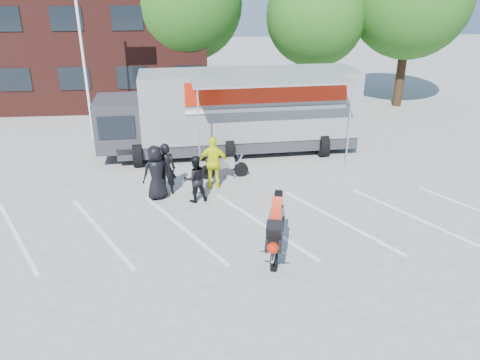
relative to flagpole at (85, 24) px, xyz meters
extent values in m
plane|color=#A5A5A0|center=(6.24, -10.00, -5.05)|extent=(100.00, 100.00, 0.00)
cube|color=white|center=(6.24, -9.00, -5.05)|extent=(18.09, 13.33, 0.01)
cube|color=#481C17|center=(-3.76, 8.00, -1.55)|extent=(18.00, 8.00, 7.00)
cylinder|color=white|center=(-0.26, 0.00, -1.05)|extent=(0.12, 0.12, 8.00)
cylinder|color=#382314|center=(4.24, 6.00, -3.43)|extent=(0.50, 0.50, 3.24)
sphere|color=#264F13|center=(4.24, 6.00, 0.53)|extent=(6.12, 6.12, 6.12)
cylinder|color=#382314|center=(11.24, 5.00, -3.61)|extent=(0.50, 0.50, 2.88)
sphere|color=#264F13|center=(11.24, 5.00, -0.09)|extent=(5.44, 5.44, 5.44)
cylinder|color=#382314|center=(16.24, 4.50, -3.34)|extent=(0.50, 0.50, 3.42)
imported|color=black|center=(3.19, -6.87, -4.12)|extent=(1.07, 0.91, 1.86)
imported|color=black|center=(3.49, -6.53, -4.14)|extent=(0.68, 0.46, 1.83)
imported|color=black|center=(4.47, -7.21, -4.25)|extent=(0.91, 0.79, 1.60)
imported|color=#F0F90D|center=(5.13, -6.19, -4.11)|extent=(1.17, 0.64, 1.89)
camera|label=1|loc=(4.63, -21.38, 1.80)|focal=35.00mm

